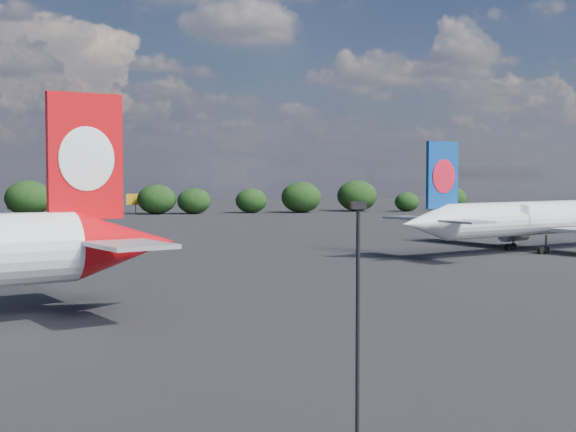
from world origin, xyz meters
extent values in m
plane|color=black|center=(0.00, 60.00, 0.00)|extent=(500.00, 500.00, 0.00)
cone|color=red|center=(5.13, 22.49, 5.39)|extent=(10.01, 8.21, 5.39)
cube|color=red|center=(2.13, 21.28, 12.28)|extent=(5.70, 2.71, 9.70)
ellipsoid|color=white|center=(2.25, 20.98, 12.09)|extent=(4.28, 1.88, 4.96)
ellipsoid|color=white|center=(2.01, 21.58, 12.09)|extent=(4.28, 1.88, 4.96)
cube|color=#96989D|center=(5.33, 16.18, 5.82)|extent=(6.91, 7.81, 0.32)
cube|color=#96989D|center=(0.92, 27.19, 5.82)|extent=(6.91, 7.81, 0.32)
cylinder|color=white|center=(63.36, 59.75, 4.74)|extent=(35.33, 17.35, 4.74)
cone|color=white|center=(43.00, 51.92, 4.74)|extent=(8.78, 7.15, 4.74)
cube|color=navy|center=(45.66, 52.94, 10.81)|extent=(5.04, 2.31, 8.53)
ellipsoid|color=red|center=(45.76, 52.68, 10.64)|extent=(3.79, 1.61, 4.36)
ellipsoid|color=red|center=(45.55, 53.21, 10.64)|extent=(3.79, 1.61, 4.36)
cube|color=#96989D|center=(46.64, 47.73, 5.12)|extent=(6.02, 6.84, 0.28)
cube|color=#96989D|center=(42.90, 57.47, 5.12)|extent=(6.02, 6.84, 0.28)
cube|color=#96989D|center=(60.71, 71.93, 3.22)|extent=(12.56, 19.91, 0.52)
cylinder|color=#96989D|center=(64.18, 68.19, 1.99)|extent=(5.34, 4.09, 2.56)
cube|color=#96989D|center=(64.18, 68.19, 2.65)|extent=(2.05, 1.01, 1.14)
cylinder|color=black|center=(62.61, 56.41, 1.42)|extent=(0.34, 0.34, 2.37)
cylinder|color=black|center=(62.61, 56.41, 0.52)|extent=(1.13, 0.77, 1.04)
cylinder|color=black|center=(61.63, 56.04, 0.52)|extent=(1.13, 0.77, 1.04)
cylinder|color=black|center=(60.57, 61.72, 1.42)|extent=(0.34, 0.34, 2.37)
cylinder|color=black|center=(60.57, 61.72, 0.52)|extent=(1.13, 0.77, 1.04)
cylinder|color=black|center=(59.59, 61.35, 0.52)|extent=(1.13, 0.77, 1.04)
cylinder|color=black|center=(12.74, -13.84, 4.80)|extent=(0.16, 0.16, 9.60)
cube|color=black|center=(12.74, -13.84, 9.75)|extent=(0.55, 0.30, 0.28)
cube|color=#156B2B|center=(-18.00, 176.00, 3.20)|extent=(6.00, 0.30, 2.60)
cylinder|color=#919499|center=(-20.50, 176.00, 1.00)|extent=(0.20, 0.20, 2.00)
cylinder|color=#919499|center=(-15.50, 176.00, 1.00)|extent=(0.20, 0.20, 2.00)
cube|color=gold|center=(12.00, 182.00, 4.00)|extent=(5.00, 0.30, 3.00)
cylinder|color=#919499|center=(12.00, 182.00, 1.25)|extent=(0.30, 0.30, 2.50)
ellipsoid|color=black|center=(-15.71, 176.23, 4.64)|extent=(12.06, 10.21, 9.28)
ellipsoid|color=black|center=(-1.68, 177.32, 4.55)|extent=(11.83, 10.01, 9.10)
ellipsoid|color=black|center=(17.58, 178.49, 4.07)|extent=(10.58, 8.95, 8.14)
ellipsoid|color=black|center=(27.61, 177.29, 3.56)|extent=(9.25, 7.83, 7.12)
ellipsoid|color=black|center=(43.97, 179.48, 3.45)|extent=(8.96, 7.59, 6.90)
ellipsoid|color=black|center=(57.99, 177.70, 4.38)|extent=(11.39, 9.64, 8.77)
ellipsoid|color=black|center=(76.21, 182.75, 4.57)|extent=(11.88, 10.05, 9.14)
ellipsoid|color=black|center=(89.84, 177.61, 2.81)|extent=(7.30, 6.17, 5.61)
ellipsoid|color=black|center=(106.99, 183.90, 3.45)|extent=(8.96, 7.58, 6.89)
camera|label=1|loc=(3.48, -42.36, 10.92)|focal=50.00mm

